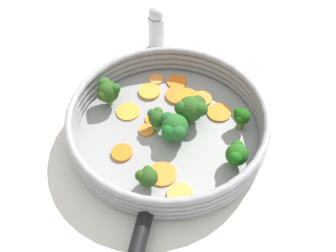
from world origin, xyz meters
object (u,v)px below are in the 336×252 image
at_px(carrot_slice_4, 156,79).
at_px(broccoli_floret_5, 108,91).
at_px(broccoli_floret_2, 147,177).
at_px(broccoli_floret_6, 157,118).
at_px(carrot_slice_11, 122,153).
at_px(carrot_slice_1, 146,130).
at_px(carrot_slice_8, 151,91).
at_px(carrot_slice_2, 128,112).
at_px(carrot_slice_10, 180,195).
at_px(broccoli_floret_0, 241,117).
at_px(carrot_slice_3, 219,112).
at_px(broccoli_floret_3, 192,108).
at_px(carrot_slice_0, 162,174).
at_px(broccoli_floret_1, 236,155).
at_px(salt_shaker, 157,28).
at_px(carrot_slice_7, 153,119).
at_px(skillet, 168,133).
at_px(carrot_slice_9, 177,82).
at_px(carrot_slice_12, 187,97).
at_px(carrot_slice_6, 178,95).
at_px(carrot_slice_5, 202,99).
at_px(broccoli_floret_4, 174,128).

distance_m(carrot_slice_4, broccoli_floret_5, 0.11).
distance_m(broccoli_floret_2, broccoli_floret_6, 0.12).
distance_m(carrot_slice_11, broccoli_floret_2, 0.08).
distance_m(carrot_slice_1, carrot_slice_8, 0.10).
xyz_separation_m(carrot_slice_2, carrot_slice_10, (-0.03, 0.20, 0.00)).
height_order(carrot_slice_2, broccoli_floret_0, broccoli_floret_0).
xyz_separation_m(carrot_slice_3, broccoli_floret_3, (0.06, -0.00, 0.03)).
distance_m(carrot_slice_0, carrot_slice_10, 0.05).
relative_size(broccoli_floret_1, salt_shaker, 0.45).
bearing_deg(carrot_slice_7, skillet, 115.02).
distance_m(carrot_slice_9, broccoli_floret_6, 0.13).
height_order(carrot_slice_12, broccoli_floret_3, broccoli_floret_3).
bearing_deg(broccoli_floret_6, carrot_slice_2, -54.51).
relative_size(carrot_slice_6, broccoli_floret_0, 1.06).
relative_size(carrot_slice_2, broccoli_floret_1, 0.96).
height_order(carrot_slice_1, carrot_slice_11, same).
distance_m(carrot_slice_10, salt_shaker, 0.39).
xyz_separation_m(carrot_slice_5, carrot_slice_7, (0.10, 0.02, -0.00)).
bearing_deg(carrot_slice_8, broccoli_floret_5, 0.83).
height_order(carrot_slice_0, broccoli_floret_2, broccoli_floret_2).
bearing_deg(salt_shaker, broccoli_floret_5, 44.35).
xyz_separation_m(broccoli_floret_1, broccoli_floret_4, (0.08, -0.09, -0.00)).
height_order(carrot_slice_8, broccoli_floret_2, broccoli_floret_2).
xyz_separation_m(carrot_slice_1, broccoli_floret_6, (-0.02, -0.00, 0.03)).
xyz_separation_m(carrot_slice_4, carrot_slice_11, (0.12, 0.15, 0.00)).
xyz_separation_m(carrot_slice_6, broccoli_floret_6, (0.06, 0.06, 0.02)).
bearing_deg(carrot_slice_4, skillet, 79.63).
relative_size(broccoli_floret_0, broccoli_floret_6, 1.04).
height_order(carrot_slice_1, broccoli_floret_2, broccoli_floret_2).
bearing_deg(broccoli_floret_1, salt_shaker, -87.58).
height_order(skillet, broccoli_floret_4, broccoli_floret_4).
xyz_separation_m(skillet, carrot_slice_12, (-0.06, -0.06, 0.01)).
xyz_separation_m(carrot_slice_7, carrot_slice_9, (-0.08, -0.08, 0.00)).
distance_m(carrot_slice_2, carrot_slice_5, 0.14).
bearing_deg(carrot_slice_1, carrot_slice_7, -132.78).
xyz_separation_m(skillet, carrot_slice_9, (-0.06, -0.11, 0.01)).
height_order(carrot_slice_11, broccoli_floret_3, broccoli_floret_3).
relative_size(carrot_slice_7, salt_shaker, 0.29).
xyz_separation_m(skillet, carrot_slice_3, (-0.11, -0.01, 0.01)).
xyz_separation_m(carrot_slice_0, broccoli_floret_2, (0.03, 0.01, 0.02)).
xyz_separation_m(skillet, salt_shaker, (-0.07, -0.25, 0.04)).
bearing_deg(carrot_slice_6, carrot_slice_4, -67.77).
relative_size(skillet, broccoli_floret_6, 7.99).
bearing_deg(carrot_slice_2, carrot_slice_12, 177.61).
relative_size(broccoli_floret_2, salt_shaker, 0.39).
bearing_deg(broccoli_floret_5, carrot_slice_9, -176.23).
bearing_deg(carrot_slice_11, carrot_slice_12, -151.61).
distance_m(carrot_slice_3, carrot_slice_7, 0.13).
bearing_deg(salt_shaker, carrot_slice_10, 76.03).
xyz_separation_m(carrot_slice_5, broccoli_floret_2, (0.16, 0.14, 0.02)).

